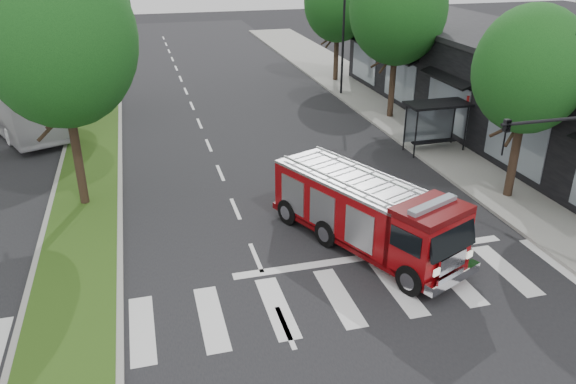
% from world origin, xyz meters
% --- Properties ---
extents(ground, '(140.00, 140.00, 0.00)m').
position_xyz_m(ground, '(0.00, 0.00, 0.00)').
color(ground, black).
rests_on(ground, ground).
extents(sidewalk_right, '(5.00, 80.00, 0.15)m').
position_xyz_m(sidewalk_right, '(12.50, 10.00, 0.07)').
color(sidewalk_right, gray).
rests_on(sidewalk_right, ground).
extents(median, '(3.00, 50.00, 0.15)m').
position_xyz_m(median, '(-6.00, 18.00, 0.08)').
color(median, gray).
rests_on(median, ground).
extents(storefront_row, '(8.00, 30.00, 5.00)m').
position_xyz_m(storefront_row, '(17.00, 10.00, 2.50)').
color(storefront_row, black).
rests_on(storefront_row, ground).
extents(bus_shelter, '(3.20, 1.60, 2.61)m').
position_xyz_m(bus_shelter, '(11.20, 8.15, 2.04)').
color(bus_shelter, black).
rests_on(bus_shelter, ground).
extents(tree_right_near, '(4.40, 4.40, 8.05)m').
position_xyz_m(tree_right_near, '(11.50, 2.00, 5.51)').
color(tree_right_near, black).
rests_on(tree_right_near, ground).
extents(tree_right_mid, '(5.60, 5.60, 9.72)m').
position_xyz_m(tree_right_mid, '(11.50, 14.00, 6.49)').
color(tree_right_mid, black).
rests_on(tree_right_mid, ground).
extents(tree_right_far, '(5.00, 5.00, 8.73)m').
position_xyz_m(tree_right_far, '(11.50, 24.00, 5.84)').
color(tree_right_far, black).
rests_on(tree_right_far, ground).
extents(tree_median_near, '(5.80, 5.80, 10.16)m').
position_xyz_m(tree_median_near, '(-6.00, 6.00, 6.81)').
color(tree_median_near, black).
rests_on(tree_median_near, ground).
extents(tree_median_far, '(5.60, 5.60, 9.72)m').
position_xyz_m(tree_median_far, '(-6.00, 20.00, 6.49)').
color(tree_median_far, black).
rests_on(tree_median_far, ground).
extents(streetlight_right_far, '(2.11, 0.20, 8.00)m').
position_xyz_m(streetlight_right_far, '(10.35, 20.00, 4.48)').
color(streetlight_right_far, black).
rests_on(streetlight_right_far, ground).
extents(fire_engine, '(5.33, 8.24, 2.76)m').
position_xyz_m(fire_engine, '(3.97, -0.14, 1.32)').
color(fire_engine, '#510406').
rests_on(fire_engine, ground).
extents(city_bus, '(6.90, 11.48, 3.16)m').
position_xyz_m(city_bus, '(-10.36, 18.03, 1.58)').
color(city_bus, silver).
rests_on(city_bus, ground).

